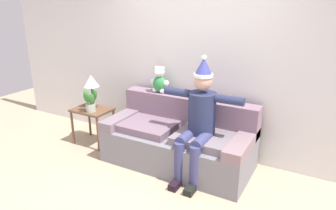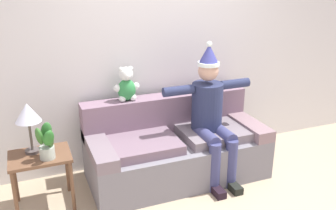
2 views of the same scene
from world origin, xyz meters
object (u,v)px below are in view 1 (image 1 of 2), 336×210
Objects in this scene: couch at (179,140)px; potted_plant at (90,101)px; teddy_bear at (159,81)px; side_table at (92,114)px; table_lamp at (91,82)px; person_seated at (199,118)px.

potted_plant reaches higher than couch.
side_table is at bearing -159.48° from teddy_bear.
potted_plant is (0.13, -0.19, -0.22)m from table_lamp.
side_table is (-0.98, -0.37, -0.57)m from teddy_bear.
teddy_bear is (-0.81, 0.44, 0.27)m from person_seated.
person_seated reaches higher than couch.
side_table is at bearing 177.66° from person_seated.
couch is at bearing 8.12° from potted_plant.
person_seated is 3.99× the size of teddy_bear.
person_seated is 3.04× the size of table_lamp.
couch is 3.44× the size of side_table.
person_seated is 4.49× the size of potted_plant.
couch is 5.75× the size of potted_plant.
potted_plant reaches higher than side_table.
side_table is (-1.79, 0.07, -0.30)m from person_seated.
potted_plant is at bearing -171.88° from couch.
teddy_bear is 1.06m from potted_plant.
teddy_bear is at bearing 15.16° from table_lamp.
teddy_bear reaches higher than couch.
table_lamp is at bearing -164.84° from teddy_bear.
potted_plant is (-1.37, -0.20, 0.39)m from couch.
couch reaches higher than side_table.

